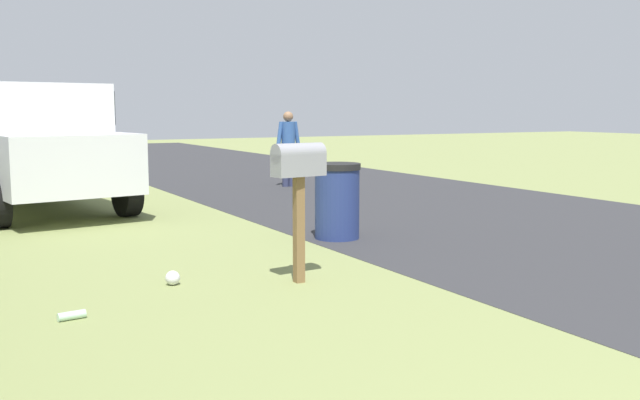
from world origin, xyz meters
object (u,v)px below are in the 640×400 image
object	(u,v)px
mailbox	(299,171)
pickup_truck	(35,145)
pedestrian	(288,143)
trash_bin	(337,201)

from	to	relation	value
mailbox	pickup_truck	xyz separation A→B (m)	(6.55, 1.61, 0.00)
pedestrian	trash_bin	bearing A→B (deg)	162.75
trash_bin	pedestrian	world-z (taller)	pedestrian
pickup_truck	trash_bin	xyz separation A→B (m)	(-4.65, -3.13, -0.60)
mailbox	trash_bin	bearing A→B (deg)	-45.54
pedestrian	pickup_truck	bearing A→B (deg)	107.57
pickup_truck	trash_bin	distance (m)	5.63
mailbox	trash_bin	distance (m)	2.51
mailbox	pickup_truck	size ratio (longest dim) A/B	0.26
trash_bin	mailbox	bearing A→B (deg)	141.43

